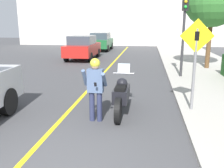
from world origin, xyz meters
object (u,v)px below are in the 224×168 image
crossing_sign (195,56)px  parked_car_green (101,41)px  parked_car_red (83,47)px  traffic_light (184,19)px  person_biker (95,84)px  motorcycle (121,95)px

crossing_sign → parked_car_green: bearing=109.1°
parked_car_red → parked_car_green: bearing=88.7°
traffic_light → parked_car_green: (-6.02, 11.89, -1.82)m
person_biker → parked_car_red: parked_car_red is taller
motorcycle → person_biker: (-0.60, -0.72, 0.48)m
parked_car_red → motorcycle: bearing=-69.9°
motorcycle → parked_car_green: (-3.77, 16.87, 0.34)m
motorcycle → person_biker: size_ratio=1.37×
motorcycle → crossing_sign: (1.98, 0.26, 1.10)m
crossing_sign → traffic_light: 4.84m
crossing_sign → traffic_light: bearing=86.7°
traffic_light → parked_car_red: (-6.16, 5.68, -1.82)m
motorcycle → person_biker: bearing=-129.6°
person_biker → parked_car_red: 11.86m
person_biker → crossing_sign: crossing_sign is taller
person_biker → traffic_light: 6.59m
person_biker → parked_car_green: 17.88m
motorcycle → parked_car_red: 11.37m
person_biker → parked_car_red: size_ratio=0.39×
parked_car_red → parked_car_green: 6.21m
motorcycle → person_biker: person_biker is taller
person_biker → parked_car_green: size_ratio=0.39×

